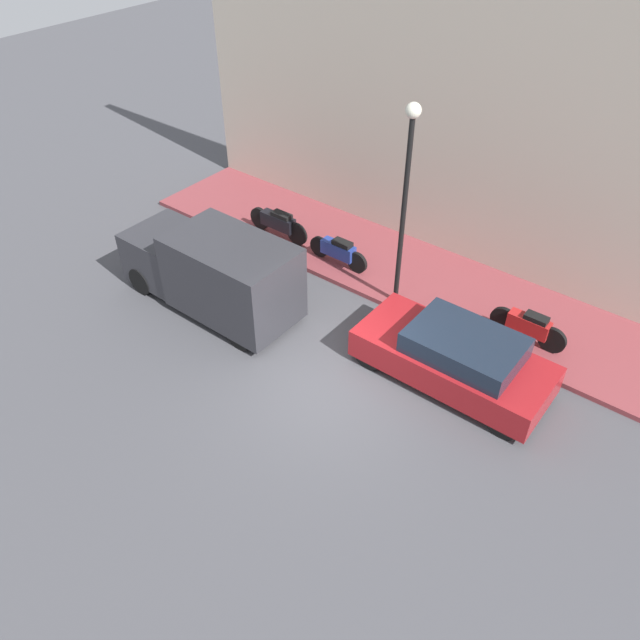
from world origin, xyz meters
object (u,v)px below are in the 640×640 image
Objects in this scene: motorcycle_black at (278,223)px; streetlamp at (407,182)px; delivery_van at (211,270)px; motorcycle_red at (529,326)px; motorcycle_blue at (338,251)px; parked_car at (455,357)px.

streetlamp is (-0.49, -4.24, 2.77)m from motorcycle_black.
motorcycle_black is at bearing 12.66° from delivery_van.
delivery_van is 2.27× the size of motorcycle_black.
streetlamp is (-0.55, 3.17, 2.79)m from motorcycle_red.
streetlamp reaches higher than delivery_van.
streetlamp is (2.75, -3.51, 2.30)m from delivery_van.
motorcycle_red is at bearing -89.57° from motorcycle_black.
motorcycle_blue is 1.01× the size of motorcycle_red.
streetlamp is (1.49, 2.40, 2.70)m from parked_car.
motorcycle_black is at bearing 73.39° from parked_car.
motorcycle_red is (0.06, -7.41, -0.01)m from motorcycle_black.
motorcycle_blue is 3.51m from streetlamp.
parked_car reaches higher than motorcycle_black.
motorcycle_black is 1.12× the size of motorcycle_blue.
motorcycle_black is at bearing 87.91° from motorcycle_blue.
motorcycle_red is at bearing -88.53° from motorcycle_blue.
parked_car is 2.03× the size of motorcycle_black.
delivery_van is 3.52m from motorcycle_blue.
motorcycle_blue is 5.24m from motorcycle_red.
parked_car is 2.31× the size of motorcycle_red.
motorcycle_red is at bearing -80.17° from streetlamp.
delivery_van is 3.36m from motorcycle_black.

